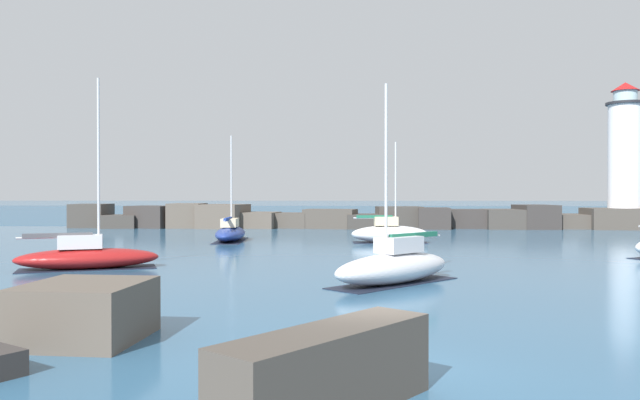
{
  "coord_description": "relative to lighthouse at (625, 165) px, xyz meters",
  "views": [
    {
      "loc": [
        -0.58,
        -12.38,
        3.6
      ],
      "look_at": [
        -2.37,
        29.52,
        3.17
      ],
      "focal_mm": 35.0,
      "sensor_mm": 36.0,
      "label": 1
    }
  ],
  "objects": [
    {
      "name": "sailboat_moored_2",
      "position": [
        -26.6,
        -40.09,
        -5.86
      ],
      "size": [
        5.87,
        6.02,
        7.93
      ],
      "color": "silver",
      "rests_on": "ground"
    },
    {
      "name": "sailboat_moored_4",
      "position": [
        -37.34,
        -18.23,
        -5.93
      ],
      "size": [
        2.5,
        7.39,
        8.05
      ],
      "color": "navy",
      "rests_on": "ground"
    },
    {
      "name": "foreground_rocks",
      "position": [
        -32.8,
        -52.1,
        -5.89
      ],
      "size": [
        9.89,
        8.48,
        1.42
      ],
      "color": "#4C443D",
      "rests_on": "ground"
    },
    {
      "name": "sailboat_moored_0",
      "position": [
        -40.92,
        -35.91,
        -5.96
      ],
      "size": [
        6.88,
        4.29,
        9.14
      ],
      "color": "maroon",
      "rests_on": "ground"
    },
    {
      "name": "ground_plane",
      "position": [
        -27.94,
        -52.74,
        -6.57
      ],
      "size": [
        600.0,
        600.0,
        0.0
      ],
      "primitive_type": "plane",
      "color": "#336084"
    },
    {
      "name": "lighthouse",
      "position": [
        0.0,
        0.0,
        0.0
      ],
      "size": [
        4.43,
        4.43,
        15.0
      ],
      "color": "gray",
      "rests_on": "ground"
    },
    {
      "name": "sailboat_moored_1",
      "position": [
        -25.39,
        -19.45,
        -5.85
      ],
      "size": [
        5.72,
        2.53,
        7.37
      ],
      "color": "white",
      "rests_on": "ground"
    },
    {
      "name": "open_sea_beyond",
      "position": [
        -27.94,
        60.02,
        -6.56
      ],
      "size": [
        400.0,
        116.0,
        0.01
      ],
      "color": "#235175",
      "rests_on": "ground"
    },
    {
      "name": "breakwater_jetty",
      "position": [
        -25.17,
        -0.04,
        -5.51
      ],
      "size": [
        63.73,
        7.15,
        2.56
      ],
      "color": "#423D38",
      "rests_on": "ground"
    }
  ]
}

